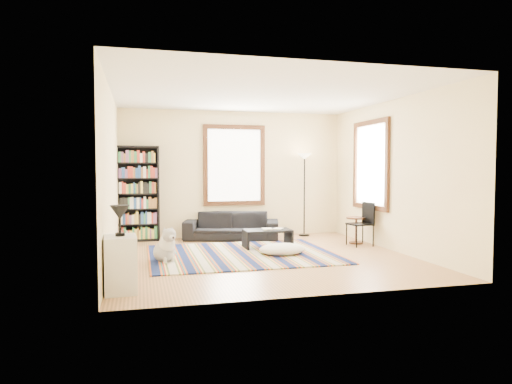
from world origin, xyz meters
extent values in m
cube|color=tan|center=(0.00, 0.00, -0.05)|extent=(5.00, 5.00, 0.10)
cube|color=white|center=(0.00, 0.00, 2.85)|extent=(5.00, 5.00, 0.10)
cube|color=#FCEAA9|center=(0.00, 2.55, 1.40)|extent=(5.00, 0.10, 2.80)
cube|color=#FCEAA9|center=(0.00, -2.55, 1.40)|extent=(5.00, 0.10, 2.80)
cube|color=#FCEAA9|center=(-2.55, 0.00, 1.40)|extent=(0.10, 5.00, 2.80)
cube|color=#FCEAA9|center=(2.55, 0.00, 1.40)|extent=(0.10, 5.00, 2.80)
cube|color=white|center=(0.00, 2.47, 1.60)|extent=(1.20, 0.06, 1.60)
cube|color=white|center=(2.47, 0.80, 1.60)|extent=(0.06, 1.20, 1.60)
cube|color=#0D1844|center=(-0.32, 0.27, 0.01)|extent=(3.25, 2.60, 0.02)
imported|color=black|center=(-0.15, 2.05, 0.29)|extent=(2.15, 1.32, 0.59)
cube|color=black|center=(-2.11, 2.32, 1.00)|extent=(0.90, 0.30, 2.00)
cube|color=black|center=(0.30, 0.80, 0.18)|extent=(0.97, 0.65, 0.36)
imported|color=beige|center=(0.20, 0.80, 0.37)|extent=(0.21, 0.27, 0.02)
imported|color=beige|center=(0.45, 0.85, 0.37)|extent=(0.26, 0.28, 0.02)
ellipsoid|color=beige|center=(0.37, 0.08, 0.10)|extent=(0.89, 0.71, 0.21)
cylinder|color=#432310|center=(2.20, 0.87, 0.27)|extent=(0.43, 0.43, 0.54)
cube|color=black|center=(2.15, 0.62, 0.43)|extent=(0.46, 0.44, 0.86)
cube|color=silver|center=(-2.30, -1.73, 0.35)|extent=(0.41, 0.52, 0.70)
camera|label=1|loc=(-2.06, -7.56, 1.54)|focal=32.00mm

